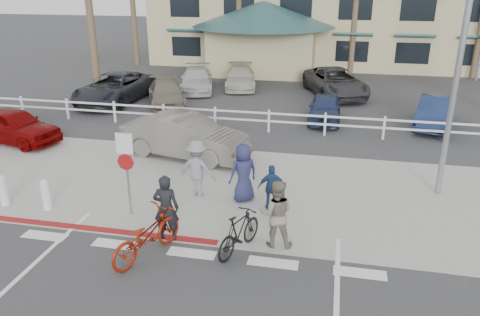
% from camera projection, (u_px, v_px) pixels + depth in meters
% --- Properties ---
extents(ground, '(140.00, 140.00, 0.00)m').
position_uv_depth(ground, '(184.00, 268.00, 10.88)').
color(ground, '#333335').
extents(sidewalk_plaza, '(22.00, 7.00, 0.01)m').
position_uv_depth(sidewalk_plaza, '(228.00, 188.00, 14.98)').
color(sidewalk_plaza, gray).
rests_on(sidewalk_plaza, ground).
extents(cross_street, '(40.00, 5.00, 0.01)m').
position_uv_depth(cross_street, '(251.00, 147.00, 18.63)').
color(cross_street, '#333335').
rests_on(cross_street, ground).
extents(parking_lot, '(50.00, 16.00, 0.01)m').
position_uv_depth(parking_lot, '(281.00, 93.00, 27.30)').
color(parking_lot, '#333335').
rests_on(parking_lot, ground).
extents(curb_red, '(7.00, 0.25, 0.02)m').
position_uv_depth(curb_red, '(91.00, 229.00, 12.54)').
color(curb_red, maroon).
rests_on(curb_red, ground).
extents(rail_fence, '(29.40, 0.16, 1.00)m').
position_uv_depth(rail_fence, '(271.00, 121.00, 20.18)').
color(rail_fence, silver).
rests_on(rail_fence, ground).
extents(sign_post, '(0.50, 0.10, 2.90)m').
position_uv_depth(sign_post, '(127.00, 167.00, 12.80)').
color(sign_post, gray).
rests_on(sign_post, ground).
extents(bollard_0, '(0.26, 0.26, 0.95)m').
position_uv_depth(bollard_0, '(46.00, 194.00, 13.45)').
color(bollard_0, silver).
rests_on(bollard_0, ground).
extents(bollard_1, '(0.26, 0.26, 0.95)m').
position_uv_depth(bollard_1, '(3.00, 190.00, 13.72)').
color(bollard_1, silver).
rests_on(bollard_1, ground).
extents(streetlight_0, '(0.60, 2.00, 9.00)m').
position_uv_depth(streetlight_0, '(462.00, 47.00, 13.02)').
color(streetlight_0, gray).
rests_on(streetlight_0, ground).
extents(bike_red, '(1.55, 2.33, 1.16)m').
position_uv_depth(bike_red, '(146.00, 235.00, 11.12)').
color(bike_red, maroon).
rests_on(bike_red, ground).
extents(rider_red, '(0.70, 0.50, 1.78)m').
position_uv_depth(rider_red, '(166.00, 208.00, 11.75)').
color(rider_red, black).
rests_on(rider_red, ground).
extents(bike_black, '(1.12, 1.83, 1.06)m').
position_uv_depth(bike_black, '(239.00, 232.00, 11.34)').
color(bike_black, black).
rests_on(bike_black, ground).
extents(rider_black, '(0.91, 0.74, 1.76)m').
position_uv_depth(rider_black, '(276.00, 214.00, 11.49)').
color(rider_black, gray).
rests_on(rider_black, ground).
extents(pedestrian_a, '(1.23, 0.81, 1.78)m').
position_uv_depth(pedestrian_a, '(197.00, 169.00, 14.17)').
color(pedestrian_a, gray).
rests_on(pedestrian_a, ground).
extents(pedestrian_child, '(0.85, 0.49, 1.37)m').
position_uv_depth(pedestrian_child, '(272.00, 187.00, 13.39)').
color(pedestrian_child, navy).
rests_on(pedestrian_child, ground).
extents(pedestrian_b, '(1.04, 0.98, 1.79)m').
position_uv_depth(pedestrian_b, '(243.00, 173.00, 13.85)').
color(pedestrian_b, '#22264C').
rests_on(pedestrian_b, ground).
extents(car_white_sedan, '(5.05, 2.63, 1.58)m').
position_uv_depth(car_white_sedan, '(185.00, 136.00, 17.36)').
color(car_white_sedan, '#67645C').
rests_on(car_white_sedan, ground).
extents(car_red_compact, '(4.37, 2.55, 1.40)m').
position_uv_depth(car_red_compact, '(14.00, 126.00, 18.92)').
color(car_red_compact, '#6C0202').
rests_on(car_red_compact, ground).
extents(lot_car_0, '(3.01, 5.76, 1.55)m').
position_uv_depth(lot_car_0, '(114.00, 88.00, 24.99)').
color(lot_car_0, '#21232A').
rests_on(lot_car_0, ground).
extents(lot_car_1, '(3.38, 4.62, 1.24)m').
position_uv_depth(lot_car_1, '(166.00, 93.00, 24.47)').
color(lot_car_1, slate).
rests_on(lot_car_1, ground).
extents(lot_car_2, '(1.44, 3.58, 1.22)m').
position_uv_depth(lot_car_2, '(325.00, 108.00, 21.78)').
color(lot_car_2, navy).
rests_on(lot_car_2, ground).
extents(lot_car_3, '(2.35, 4.23, 1.32)m').
position_uv_depth(lot_car_3, '(435.00, 112.00, 20.91)').
color(lot_car_3, navy).
rests_on(lot_car_3, ground).
extents(lot_car_4, '(2.93, 4.83, 1.31)m').
position_uv_depth(lot_car_4, '(197.00, 80.00, 27.62)').
color(lot_car_4, silver).
rests_on(lot_car_4, ground).
extents(lot_car_5, '(4.28, 6.00, 1.52)m').
position_uv_depth(lot_car_5, '(335.00, 82.00, 26.44)').
color(lot_car_5, '#333236').
rests_on(lot_car_5, ground).
extents(lot_car_6, '(2.59, 4.63, 1.27)m').
position_uv_depth(lot_car_6, '(240.00, 77.00, 28.33)').
color(lot_car_6, beige).
rests_on(lot_car_6, ground).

